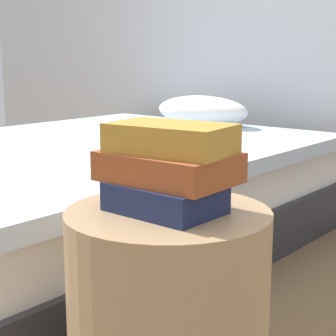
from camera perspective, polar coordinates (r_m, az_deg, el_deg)
bed at (r=2.53m, az=-7.36°, el=-2.46°), size 1.53×2.00×0.62m
side_table at (r=1.26m, az=-0.00°, el=-15.75°), size 0.43×0.43×0.52m
book_navy at (r=1.15m, az=-0.18°, el=-3.07°), size 0.22×0.16×0.06m
book_rust at (r=1.16m, az=0.05°, el=0.14°), size 0.27×0.20×0.06m
book_ochre at (r=1.14m, az=0.37°, el=3.04°), size 0.26×0.18×0.06m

